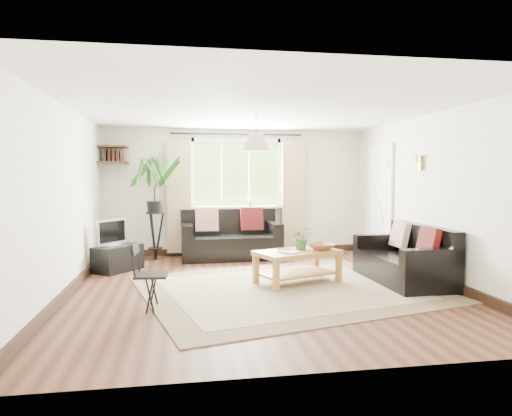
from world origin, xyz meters
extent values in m
plane|color=#331711|center=(0.00, 0.00, 0.00)|extent=(5.50, 5.50, 0.00)
plane|color=white|center=(0.00, 0.00, 2.40)|extent=(5.50, 5.50, 0.00)
cube|color=beige|center=(0.00, 2.75, 1.20)|extent=(5.00, 0.02, 2.40)
cube|color=beige|center=(0.00, -2.75, 1.20)|extent=(5.00, 0.02, 2.40)
cube|color=beige|center=(-2.50, 0.00, 1.20)|extent=(0.02, 5.50, 2.40)
cube|color=beige|center=(2.50, 0.00, 1.20)|extent=(0.02, 5.50, 2.40)
cube|color=beige|center=(0.31, -0.16, 0.01)|extent=(4.30, 3.92, 0.02)
cube|color=silver|center=(2.47, 1.70, 1.00)|extent=(0.06, 0.96, 2.06)
imported|color=#2C6127|center=(0.62, 0.19, 0.63)|extent=(0.33, 0.30, 0.32)
imported|color=brown|center=(0.89, 0.13, 0.51)|extent=(0.46, 0.46, 0.09)
imported|color=white|center=(0.30, -0.09, 0.48)|extent=(0.29, 0.30, 0.02)
imported|color=#5A2E24|center=(0.28, 0.14, 0.48)|extent=(0.17, 0.23, 0.02)
cube|color=black|center=(-2.06, 1.42, 0.20)|extent=(0.80, 0.85, 0.41)
imported|color=#2D6023|center=(0.25, 2.63, 1.06)|extent=(0.14, 0.10, 0.27)
camera|label=1|loc=(-1.06, -6.02, 1.50)|focal=32.00mm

